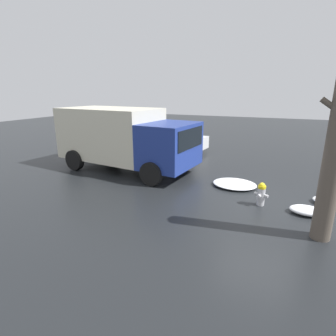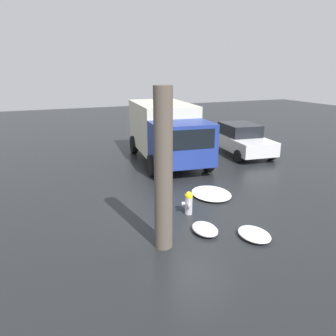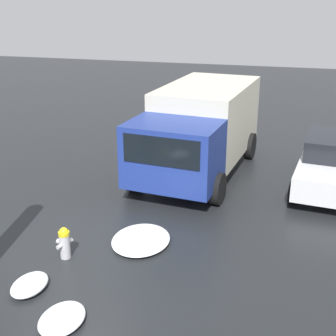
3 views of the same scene
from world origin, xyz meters
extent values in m
plane|color=black|center=(0.00, 0.00, 0.00)|extent=(60.00, 60.00, 0.00)
cylinder|color=#B7B7BC|center=(0.00, 0.00, 0.28)|extent=(0.23, 0.23, 0.55)
cylinder|color=yellow|center=(0.00, 0.00, 0.59)|extent=(0.24, 0.24, 0.08)
sphere|color=yellow|center=(0.00, 0.00, 0.63)|extent=(0.19, 0.19, 0.19)
cylinder|color=#B7B7BC|center=(0.05, 0.16, 0.34)|extent=(0.14, 0.13, 0.11)
cylinder|color=#B7B7BC|center=(-0.16, 0.05, 0.34)|extent=(0.12, 0.12, 0.09)
cylinder|color=#B7B7BC|center=(0.16, -0.05, 0.34)|extent=(0.12, 0.12, 0.09)
cube|color=navy|center=(3.69, -1.46, 1.32)|extent=(2.05, 2.68, 1.75)
cube|color=black|center=(2.79, -1.37, 1.67)|extent=(0.25, 2.09, 0.77)
cube|color=beige|center=(6.77, -1.79, 1.57)|extent=(4.62, 2.95, 2.24)
cylinder|color=black|center=(3.65, -2.72, 0.45)|extent=(0.92, 0.37, 0.90)
cylinder|color=black|center=(3.91, -0.23, 0.45)|extent=(0.92, 0.37, 0.90)
cylinder|color=black|center=(7.72, -3.15, 0.45)|extent=(0.92, 0.37, 0.90)
cylinder|color=black|center=(7.99, -0.67, 0.45)|extent=(0.92, 0.37, 0.90)
cube|color=silver|center=(5.63, -5.77, 0.63)|extent=(4.43, 2.27, 0.66)
cube|color=black|center=(5.84, -5.79, 1.26)|extent=(2.21, 1.81, 0.60)
cylinder|color=black|center=(4.29, -4.71, 0.30)|extent=(0.62, 0.27, 0.60)
cylinder|color=black|center=(7.17, -5.03, 0.30)|extent=(0.62, 0.27, 0.60)
ellipsoid|color=white|center=(-1.27, 0.12, 0.11)|extent=(0.91, 0.64, 0.22)
ellipsoid|color=white|center=(1.04, -1.39, 0.09)|extent=(1.59, 1.33, 0.17)
ellipsoid|color=white|center=(-2.00, -0.96, 0.10)|extent=(1.01, 0.77, 0.19)
camera|label=1|loc=(-0.40, 8.01, 3.39)|focal=28.00mm
camera|label=2|loc=(-8.31, 4.13, 4.30)|focal=35.00mm
camera|label=3|loc=(-8.00, -4.55, 5.46)|focal=50.00mm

